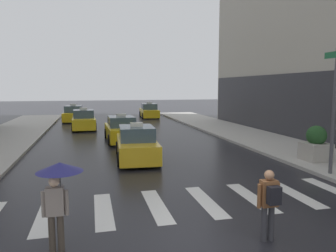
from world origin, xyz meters
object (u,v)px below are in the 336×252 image
at_px(taxi_fourth, 74,114).
at_px(pedestrian_with_umbrella, 58,182).
at_px(taxi_lead, 137,145).
at_px(taxi_second, 121,130).
at_px(taxi_fifth, 149,111).
at_px(taxi_third, 84,120).
at_px(planter_near_corner, 316,145).
at_px(pedestrian_with_backpack, 269,200).

bearing_deg(taxi_fourth, pedestrian_with_umbrella, -87.88).
relative_size(taxi_lead, taxi_second, 1.01).
bearing_deg(pedestrian_with_umbrella, taxi_fifth, 76.15).
relative_size(taxi_third, planter_near_corner, 2.87).
height_order(taxi_third, pedestrian_with_backpack, taxi_third).
relative_size(taxi_third, pedestrian_with_backpack, 2.78).
height_order(pedestrian_with_umbrella, pedestrian_with_backpack, pedestrian_with_umbrella).
bearing_deg(planter_near_corner, taxi_third, 125.20).
height_order(taxi_fourth, taxi_fifth, same).
bearing_deg(taxi_fifth, pedestrian_with_umbrella, -103.85).
bearing_deg(taxi_fifth, taxi_lead, -101.87).
bearing_deg(taxi_second, taxi_third, 110.16).
xyz_separation_m(taxi_fourth, planter_near_corner, (11.68, -21.29, 0.15)).
bearing_deg(pedestrian_with_umbrella, planter_near_corner, 27.63).
xyz_separation_m(taxi_second, pedestrian_with_backpack, (1.96, -14.46, 0.25)).
relative_size(taxi_second, taxi_third, 1.00).
bearing_deg(taxi_fifth, pedestrian_with_backpack, -95.05).
relative_size(taxi_second, taxi_fourth, 0.99).
distance_m(taxi_second, taxi_fifth, 15.96).
xyz_separation_m(taxi_third, planter_near_corner, (10.58, -15.01, 0.15)).
distance_m(taxi_fifth, pedestrian_with_umbrella, 29.98).
distance_m(taxi_fourth, planter_near_corner, 24.28).
xyz_separation_m(taxi_fifth, pedestrian_with_backpack, (-2.63, -29.74, 0.25)).
bearing_deg(taxi_lead, taxi_fourth, 101.61).
xyz_separation_m(taxi_lead, taxi_second, (-0.23, 5.47, 0.00)).
relative_size(taxi_fifth, planter_near_corner, 2.88).
xyz_separation_m(taxi_fourth, pedestrian_with_umbrella, (0.99, -26.88, 0.79)).
distance_m(taxi_lead, taxi_third, 12.54).
distance_m(taxi_second, planter_near_corner, 11.54).
bearing_deg(pedestrian_with_backpack, taxi_fifth, 84.95).
bearing_deg(pedestrian_with_umbrella, taxi_fourth, 92.12).
distance_m(taxi_second, pedestrian_with_umbrella, 14.08).
bearing_deg(pedestrian_with_umbrella, taxi_lead, 71.38).
xyz_separation_m(taxi_lead, taxi_fourth, (-3.81, 18.53, 0.00)).
bearing_deg(taxi_second, pedestrian_with_backpack, -82.28).
distance_m(taxi_third, taxi_fourth, 6.38).
relative_size(taxi_third, taxi_fifth, 0.99).
xyz_separation_m(taxi_fourth, taxi_fifth, (8.17, 2.22, 0.00)).
relative_size(pedestrian_with_backpack, planter_near_corner, 1.03).
distance_m(taxi_fourth, pedestrian_with_umbrella, 26.91).
height_order(taxi_third, taxi_fourth, same).
distance_m(taxi_third, pedestrian_with_umbrella, 20.61).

